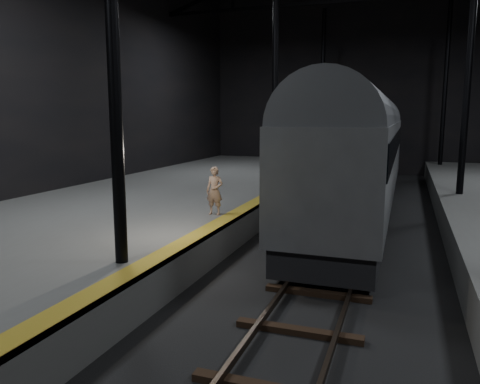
% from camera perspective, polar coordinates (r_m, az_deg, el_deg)
% --- Properties ---
extents(ground, '(44.00, 44.00, 0.00)m').
position_cam_1_polar(ground, '(12.86, 11.04, -9.21)').
color(ground, black).
rests_on(ground, ground).
extents(platform_left, '(9.00, 43.80, 1.00)m').
position_cam_1_polar(platform_left, '(15.61, -17.33, -4.27)').
color(platform_left, '#565653').
rests_on(platform_left, ground).
extents(tactile_strip, '(0.50, 43.80, 0.01)m').
position_cam_1_polar(tactile_strip, '(13.42, -2.70, -3.81)').
color(tactile_strip, olive).
rests_on(tactile_strip, platform_left).
extents(track, '(2.40, 43.00, 0.24)m').
position_cam_1_polar(track, '(12.84, 11.05, -8.92)').
color(track, '#3F3328').
rests_on(track, ground).
extents(train, '(2.81, 18.75, 5.01)m').
position_cam_1_polar(train, '(19.46, 14.51, 5.29)').
color(train, gray).
rests_on(train, ground).
extents(woman, '(0.56, 0.37, 1.50)m').
position_cam_1_polar(woman, '(14.47, -3.11, 0.15)').
color(woman, tan).
rests_on(woman, platform_left).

